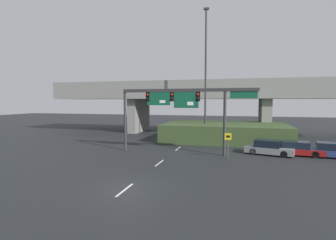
% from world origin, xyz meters
% --- Properties ---
extents(ground_plane, '(160.00, 160.00, 0.00)m').
position_xyz_m(ground_plane, '(0.00, 0.00, 0.00)').
color(ground_plane, black).
extents(lane_markings, '(0.14, 30.61, 0.01)m').
position_xyz_m(lane_markings, '(0.00, 13.70, 0.00)').
color(lane_markings, silver).
rests_on(lane_markings, ground).
extents(signal_gantry, '(13.64, 0.44, 6.55)m').
position_xyz_m(signal_gantry, '(0.86, 11.09, 5.23)').
color(signal_gantry, '#2D2D30').
rests_on(signal_gantry, ground).
extents(speed_limit_sign, '(0.60, 0.11, 2.45)m').
position_xyz_m(speed_limit_sign, '(5.60, 9.68, 1.60)').
color(speed_limit_sign, '#4C4C4C').
rests_on(speed_limit_sign, ground).
extents(highway_light_pole_near, '(0.70, 0.36, 17.33)m').
position_xyz_m(highway_light_pole_near, '(2.17, 20.30, 9.05)').
color(highway_light_pole_near, '#2D2D30').
rests_on(highway_light_pole_near, ground).
extents(overpass_bridge, '(48.51, 8.74, 8.44)m').
position_xyz_m(overpass_bridge, '(0.00, 27.95, 6.18)').
color(overpass_bridge, gray).
rests_on(overpass_bridge, ground).
extents(grass_embankment, '(15.97, 9.80, 2.30)m').
position_xyz_m(grass_embankment, '(4.76, 21.15, 1.15)').
color(grass_embankment, '#384C28').
rests_on(grass_embankment, ground).
extents(parked_sedan_near_right, '(4.87, 2.88, 1.46)m').
position_xyz_m(parked_sedan_near_right, '(9.43, 12.91, 0.67)').
color(parked_sedan_near_right, gray).
rests_on(parked_sedan_near_right, ground).
extents(parked_sedan_mid_right, '(4.89, 2.38, 1.36)m').
position_xyz_m(parked_sedan_mid_right, '(12.05, 13.33, 0.63)').
color(parked_sedan_mid_right, maroon).
rests_on(parked_sedan_mid_right, ground).
extents(parked_sedan_far_right, '(4.82, 2.61, 1.40)m').
position_xyz_m(parked_sedan_far_right, '(15.09, 13.10, 0.65)').
color(parked_sedan_far_right, navy).
rests_on(parked_sedan_far_right, ground).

